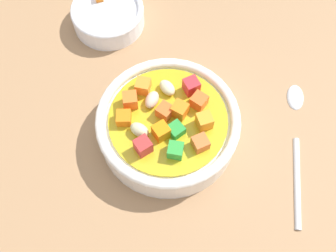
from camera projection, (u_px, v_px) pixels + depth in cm
name	position (u px, v px, depth cm)	size (l,w,h in cm)	color
ground_plane	(168.00, 137.00, 51.73)	(140.00, 140.00, 2.00)	#9E754F
soup_bowl_main	(168.00, 125.00, 48.52)	(17.32, 17.32, 5.99)	white
spoon	(297.00, 132.00, 50.42)	(12.46, 16.84, 0.99)	silver
side_bowl_small	(108.00, 15.00, 57.20)	(10.36, 10.36, 3.69)	white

